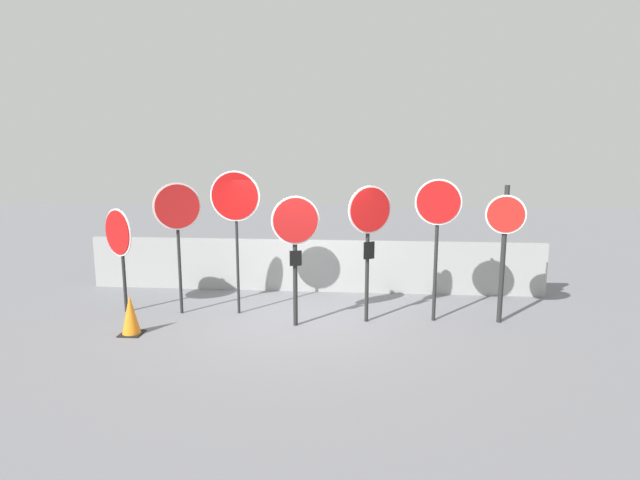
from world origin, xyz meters
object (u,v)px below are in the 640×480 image
(stop_sign_0, at_px, (119,238))
(stop_sign_1, at_px, (178,215))
(stop_sign_2, at_px, (235,204))
(stop_sign_4, at_px, (369,223))
(stop_sign_5, at_px, (438,215))
(stop_sign_6, at_px, (504,234))
(stop_sign_3, at_px, (295,234))
(traffic_cone_0, at_px, (131,315))

(stop_sign_0, height_order, stop_sign_1, stop_sign_1)
(stop_sign_2, height_order, stop_sign_4, stop_sign_2)
(stop_sign_5, bearing_deg, stop_sign_6, 5.84)
(stop_sign_4, distance_m, stop_sign_5, 1.19)
(stop_sign_0, distance_m, stop_sign_1, 1.21)
(stop_sign_3, relative_size, stop_sign_6, 0.93)
(stop_sign_2, xyz_separation_m, stop_sign_3, (1.17, -0.57, -0.44))
(stop_sign_1, distance_m, stop_sign_5, 4.64)
(stop_sign_0, height_order, stop_sign_5, stop_sign_5)
(stop_sign_1, relative_size, stop_sign_2, 0.92)
(stop_sign_2, bearing_deg, stop_sign_1, -174.97)
(stop_sign_2, distance_m, stop_sign_5, 3.60)
(stop_sign_2, distance_m, stop_sign_3, 1.37)
(stop_sign_4, relative_size, stop_sign_6, 1.00)
(stop_sign_1, distance_m, stop_sign_2, 1.07)
(stop_sign_3, bearing_deg, stop_sign_2, 136.64)
(stop_sign_3, xyz_separation_m, traffic_cone_0, (-2.68, -0.62, -1.29))
(stop_sign_1, xyz_separation_m, traffic_cone_0, (-0.46, -1.12, -1.52))
(stop_sign_2, bearing_deg, stop_sign_3, -25.47)
(stop_sign_1, distance_m, traffic_cone_0, 1.95)
(stop_sign_1, xyz_separation_m, stop_sign_4, (3.46, -0.17, -0.08))
(stop_sign_1, relative_size, stop_sign_3, 1.08)
(stop_sign_4, bearing_deg, stop_sign_2, 145.24)
(stop_sign_3, xyz_separation_m, stop_sign_5, (2.42, 0.47, 0.29))
(stop_sign_3, height_order, stop_sign_5, stop_sign_5)
(stop_sign_6, bearing_deg, stop_sign_0, -165.49)
(stop_sign_4, height_order, stop_sign_6, stop_sign_6)
(stop_sign_1, relative_size, stop_sign_5, 0.97)
(stop_sign_4, height_order, traffic_cone_0, stop_sign_4)
(stop_sign_1, distance_m, stop_sign_3, 2.29)
(stop_sign_0, bearing_deg, stop_sign_5, 34.52)
(stop_sign_5, distance_m, traffic_cone_0, 5.45)
(stop_sign_2, distance_m, stop_sign_6, 4.76)
(stop_sign_4, xyz_separation_m, stop_sign_5, (1.18, 0.15, 0.13))
(stop_sign_0, distance_m, stop_sign_6, 6.93)
(stop_sign_0, xyz_separation_m, stop_sign_3, (3.35, -0.49, 0.19))
(stop_sign_2, bearing_deg, stop_sign_0, -176.96)
(stop_sign_0, distance_m, stop_sign_2, 2.28)
(stop_sign_1, distance_m, stop_sign_6, 5.79)
(stop_sign_6, bearing_deg, stop_sign_2, -166.59)
(stop_sign_0, relative_size, stop_sign_4, 0.81)
(traffic_cone_0, bearing_deg, stop_sign_3, 13.11)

